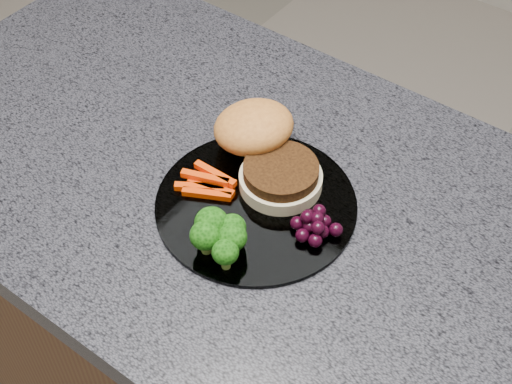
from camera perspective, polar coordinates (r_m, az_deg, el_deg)
island_cabinet at (r=1.32m, az=1.06°, el=-14.21°), size 1.20×0.60×0.86m
countertop at (r=0.94m, az=1.43°, el=-1.33°), size 1.20×0.60×0.04m
plate at (r=0.92m, az=0.00°, el=-0.96°), size 0.26×0.26×0.01m
burger at (r=0.95m, az=0.55°, el=3.66°), size 0.20×0.17×0.06m
carrot_sticks at (r=0.93m, az=-3.85°, el=0.69°), size 0.08×0.06×0.02m
broccoli at (r=0.85m, az=-2.96°, el=-3.34°), size 0.08×0.07×0.05m
grape_bunch at (r=0.88m, az=4.72°, el=-2.64°), size 0.06×0.05×0.03m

